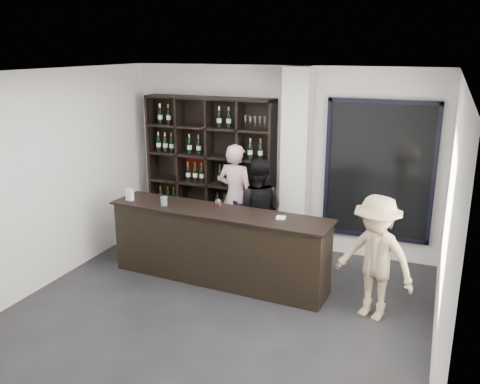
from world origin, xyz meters
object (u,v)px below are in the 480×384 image
at_px(wine_shelf, 210,170).
at_px(taster_pink, 236,196).
at_px(taster_black, 257,210).
at_px(tasting_counter, 218,246).
at_px(customer, 375,258).

bearing_deg(wine_shelf, taster_pink, -17.51).
bearing_deg(wine_shelf, taster_black, -29.16).
bearing_deg(tasting_counter, wine_shelf, 121.96).
height_order(tasting_counter, taster_pink, taster_pink).
xyz_separation_m(tasting_counter, taster_pink, (-0.28, 1.30, 0.33)).
distance_m(taster_pink, taster_black, 0.68).
distance_m(wine_shelf, tasting_counter, 1.80).
distance_m(tasting_counter, taster_pink, 1.37).
bearing_deg(customer, tasting_counter, -165.76).
xyz_separation_m(wine_shelf, taster_pink, (0.52, -0.17, -0.35)).
bearing_deg(taster_black, wine_shelf, -38.31).
height_order(taster_pink, taster_black, taster_pink).
relative_size(tasting_counter, taster_pink, 1.84).
relative_size(wine_shelf, taster_pink, 1.41).
distance_m(tasting_counter, taster_black, 0.96).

